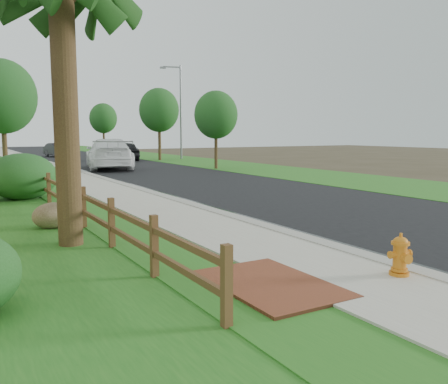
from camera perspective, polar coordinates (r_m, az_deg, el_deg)
ground at (r=9.79m, az=12.75°, el=-7.58°), size 120.00×120.00×0.00m
road at (r=43.41m, az=-15.33°, el=3.72°), size 8.00×90.00×0.02m
curb at (r=42.53m, az=-20.81°, el=3.50°), size 0.40×90.00×0.12m
wet_gutter at (r=42.59m, az=-20.35°, el=3.47°), size 0.50×90.00×0.00m
sidewalk at (r=42.34m, az=-22.55°, el=3.39°), size 2.20×90.00×0.10m
grass_strip at (r=42.14m, az=-25.11°, el=3.22°), size 1.60×90.00×0.06m
verge_far at (r=45.67m, az=-6.92°, el=4.09°), size 6.00×90.00×0.04m
brick_patch at (r=7.68m, az=5.64°, el=-11.14°), size 1.60×2.40×0.11m
ranch_fence at (r=13.74m, az=-17.74°, el=-0.88°), size 0.12×16.92×1.10m
fire_hydrant at (r=8.46m, az=20.43°, el=-7.22°), size 0.47×0.38×0.71m
white_suv at (r=32.66m, az=-13.66°, el=4.48°), size 4.22×7.38×2.01m
dark_car_mid at (r=42.39m, az=-11.83°, el=4.86°), size 2.61×5.05×1.64m
dark_car_far at (r=50.15m, az=-19.29°, el=4.80°), size 2.40×4.39×1.37m
streetlight at (r=43.77m, az=-5.43°, el=10.21°), size 1.94×0.53×8.43m
boulder at (r=12.90m, az=-19.88°, el=-2.71°), size 1.14×0.93×0.69m
shrub_d at (r=18.83m, az=-23.13°, el=1.71°), size 3.05×3.05×1.71m
tree_near_left at (r=27.73m, az=-25.16°, el=10.35°), size 3.54×3.54×6.27m
tree_near_right at (r=31.79m, az=-0.98°, el=9.25°), size 2.89×2.89×5.20m
tree_mid_right at (r=41.99m, az=-7.82°, el=9.72°), size 3.45×3.45×6.26m
tree_far_right at (r=56.71m, az=-14.33°, el=8.58°), size 3.13×3.13×5.76m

